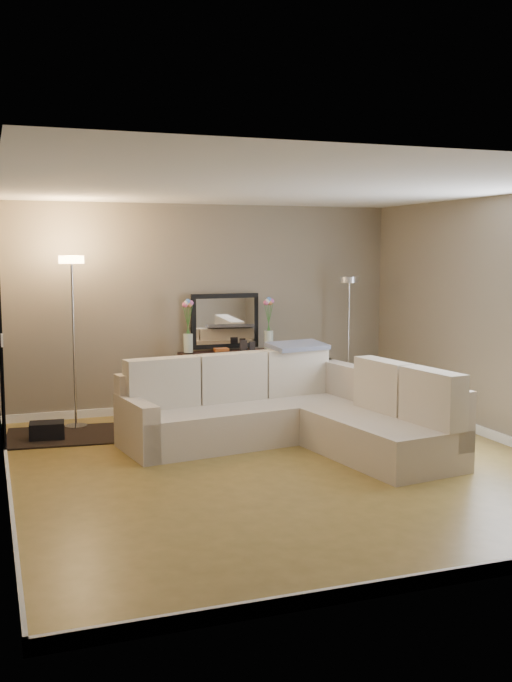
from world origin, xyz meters
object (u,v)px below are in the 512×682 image
object	(u,v)px
console_table	(224,378)
floor_lamp_lit	(73,307)
floor_lamp_unlit	(349,315)
sectional_sofa	(291,413)

from	to	relation	value
console_table	floor_lamp_lit	world-z (taller)	floor_lamp_lit
floor_lamp_lit	floor_lamp_unlit	size ratio (longest dim) A/B	1.16
sectional_sofa	console_table	xyz separation A→B (m)	(-0.19, 1.78, 0.09)
floor_lamp_lit	floor_lamp_unlit	bearing A→B (deg)	0.80
sectional_sofa	console_table	distance (m)	1.79
floor_lamp_lit	console_table	bearing A→B (deg)	7.53
sectional_sofa	floor_lamp_lit	xyz separation A→B (m)	(-2.04, 1.54, 1.05)
sectional_sofa	floor_lamp_unlit	distance (m)	2.31
floor_lamp_unlit	console_table	bearing A→B (deg)	173.15
floor_lamp_lit	floor_lamp_unlit	distance (m)	3.49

